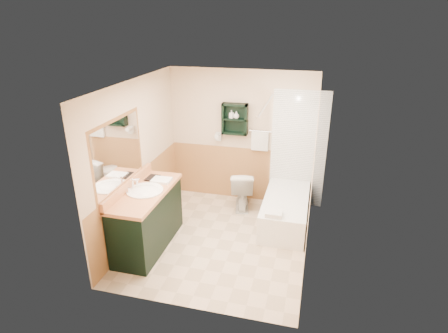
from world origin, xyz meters
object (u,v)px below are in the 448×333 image
(bathtub, at_px, (285,211))
(vanity_book, at_px, (147,171))
(hair_dryer, at_px, (219,136))
(toilet, at_px, (242,189))
(soap_bottle_a, at_px, (232,116))
(wall_shelf, at_px, (235,119))
(vanity, at_px, (147,219))
(soap_bottle_b, at_px, (236,116))

(bathtub, distance_m, vanity_book, 2.34)
(hair_dryer, xyz_separation_m, toilet, (0.51, -0.30, -0.85))
(soap_bottle_a, bearing_deg, vanity_book, -125.96)
(wall_shelf, xyz_separation_m, vanity, (-0.89, -1.82, -1.09))
(toilet, xyz_separation_m, vanity_book, (-1.27, -1.11, 0.68))
(vanity, xyz_separation_m, vanity_book, (-0.17, 0.43, 0.57))
(toilet, xyz_separation_m, soap_bottle_b, (-0.18, 0.27, 1.27))
(wall_shelf, distance_m, soap_bottle_b, 0.07)
(toilet, xyz_separation_m, soap_bottle_a, (-0.26, 0.27, 1.25))
(bathtub, distance_m, soap_bottle_b, 1.83)
(wall_shelf, relative_size, soap_bottle_b, 4.39)
(wall_shelf, distance_m, hair_dryer, 0.46)
(bathtub, relative_size, toilet, 2.11)
(vanity, height_order, soap_bottle_a, soap_bottle_a)
(toilet, height_order, soap_bottle_a, soap_bottle_a)
(bathtub, xyz_separation_m, toilet, (-0.82, 0.40, 0.11))
(wall_shelf, bearing_deg, soap_bottle_a, -174.97)
(vanity, height_order, toilet, vanity)
(vanity, bearing_deg, vanity_book, 111.03)
(wall_shelf, height_order, hair_dryer, wall_shelf)
(toilet, height_order, soap_bottle_b, soap_bottle_b)
(vanity, bearing_deg, wall_shelf, 63.78)
(hair_dryer, distance_m, bathtub, 1.78)
(hair_dryer, distance_m, soap_bottle_b, 0.53)
(hair_dryer, xyz_separation_m, bathtub, (1.33, -0.70, -0.96))
(wall_shelf, height_order, bathtub, wall_shelf)
(vanity, relative_size, vanity_book, 6.04)
(toilet, distance_m, soap_bottle_a, 1.30)
(hair_dryer, bearing_deg, wall_shelf, -4.76)
(soap_bottle_a, bearing_deg, vanity, -114.82)
(vanity_book, height_order, soap_bottle_b, soap_bottle_b)
(hair_dryer, height_order, vanity, hair_dryer)
(bathtub, xyz_separation_m, soap_bottle_b, (-1.00, 0.67, 1.38))
(vanity_book, bearing_deg, toilet, 42.77)
(wall_shelf, xyz_separation_m, hair_dryer, (-0.30, 0.02, -0.35))
(bathtub, distance_m, toilet, 0.92)
(wall_shelf, height_order, soap_bottle_b, wall_shelf)
(bathtub, bearing_deg, hair_dryer, 152.24)
(vanity, relative_size, soap_bottle_a, 10.25)
(hair_dryer, bearing_deg, soap_bottle_a, -7.03)
(vanity, xyz_separation_m, bathtub, (1.92, 1.14, -0.22))
(toilet, distance_m, soap_bottle_b, 1.31)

